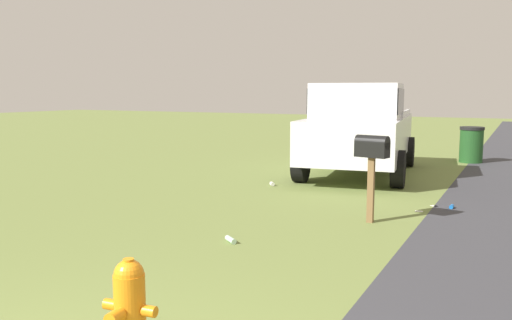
# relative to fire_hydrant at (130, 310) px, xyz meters

# --- Properties ---
(fire_hydrant) EXTENTS (0.39, 0.43, 0.74)m
(fire_hydrant) POSITION_rel_fire_hydrant_xyz_m (0.00, 0.00, 0.00)
(fire_hydrant) COLOR orange
(fire_hydrant) RESTS_ON ground
(mailbox) EXTENTS (0.29, 0.51, 1.29)m
(mailbox) POSITION_rel_fire_hydrant_xyz_m (4.72, -0.50, 0.67)
(mailbox) COLOR brown
(mailbox) RESTS_ON ground
(pickup_truck) EXTENTS (5.11, 2.76, 2.09)m
(pickup_truck) POSITION_rel_fire_hydrant_xyz_m (9.05, 0.93, 0.75)
(pickup_truck) COLOR silver
(pickup_truck) RESTS_ON ground
(trash_bin) EXTENTS (0.63, 0.63, 0.97)m
(trash_bin) POSITION_rel_fire_hydrant_xyz_m (12.50, -1.19, 0.13)
(trash_bin) COLOR #1E4C1E
(trash_bin) RESTS_ON ground
(litter_can_midfield_b) EXTENTS (0.12, 0.07, 0.07)m
(litter_can_midfield_b) POSITION_rel_fire_hydrant_xyz_m (6.23, -1.46, -0.32)
(litter_can_midfield_b) COLOR blue
(litter_can_midfield_b) RESTS_ON ground
(litter_bottle_by_mailbox) EXTENTS (0.19, 0.22, 0.07)m
(litter_bottle_by_mailbox) POSITION_rel_fire_hydrant_xyz_m (2.87, 0.81, -0.32)
(litter_bottle_by_mailbox) COLOR #B2D8BF
(litter_bottle_by_mailbox) RESTS_ON ground
(litter_wrapper_midfield_a) EXTENTS (0.09, 0.13, 0.01)m
(litter_wrapper_midfield_a) POSITION_rel_fire_hydrant_xyz_m (5.78, -1.01, -0.35)
(litter_wrapper_midfield_a) COLOR silver
(litter_wrapper_midfield_a) RESTS_ON ground
(litter_wrapper_far_scatter) EXTENTS (0.14, 0.15, 0.01)m
(litter_wrapper_far_scatter) POSITION_rel_fire_hydrant_xyz_m (6.30, -1.17, -0.35)
(litter_wrapper_far_scatter) COLOR silver
(litter_wrapper_far_scatter) RESTS_ON ground
(litter_cup_near_hydrant) EXTENTS (0.13, 0.13, 0.08)m
(litter_cup_near_hydrant) POSITION_rel_fire_hydrant_xyz_m (6.79, 2.08, -0.32)
(litter_cup_near_hydrant) COLOR white
(litter_cup_near_hydrant) RESTS_ON ground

